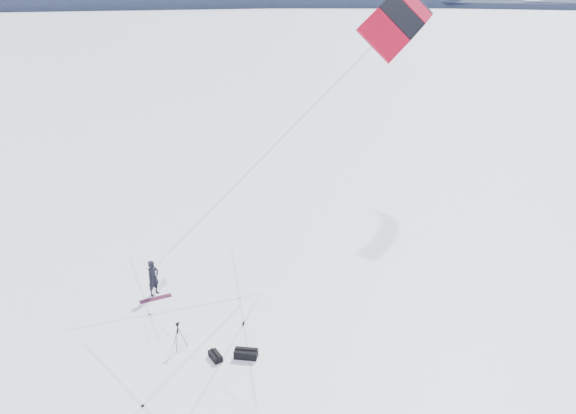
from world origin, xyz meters
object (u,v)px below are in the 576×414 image
(gear_bag_a, at_px, (246,354))
(gear_bag_b, at_px, (215,356))
(snowboard, at_px, (156,298))
(snowkiter, at_px, (155,294))
(tripod, at_px, (178,332))

(gear_bag_a, height_order, gear_bag_b, gear_bag_a)
(snowboard, xyz_separation_m, gear_bag_a, (5.75, -2.96, 0.16))
(snowkiter, bearing_deg, gear_bag_b, -112.33)
(tripod, bearing_deg, gear_bag_a, -31.96)
(gear_bag_a, bearing_deg, snowkiter, 142.18)
(snowkiter, relative_size, snowboard, 1.19)
(tripod, height_order, gear_bag_b, tripod)
(snowboard, bearing_deg, gear_bag_a, -70.78)
(snowboard, xyz_separation_m, gear_bag_b, (4.60, -3.41, 0.12))
(tripod, xyz_separation_m, gear_bag_b, (1.74, -0.25, -0.64))
(snowkiter, distance_m, snowboard, 0.44)
(gear_bag_a, bearing_deg, gear_bag_b, -167.40)
(tripod, bearing_deg, snowboard, 96.34)
(snowboard, height_order, gear_bag_a, gear_bag_a)
(snowboard, height_order, tripod, tripod)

